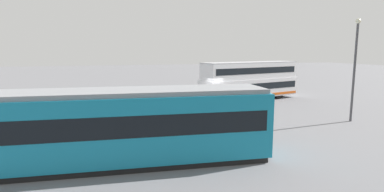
% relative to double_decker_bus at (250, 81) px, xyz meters
% --- Properties ---
extents(ground_plane, '(160.00, 160.00, 0.00)m').
position_rel_double_decker_bus_xyz_m(ground_plane, '(4.98, 2.81, -1.96)').
color(ground_plane, slate).
extents(double_decker_bus, '(11.15, 5.02, 3.82)m').
position_rel_double_decker_bus_xyz_m(double_decker_bus, '(0.00, 0.00, 0.00)').
color(double_decker_bus, white).
rests_on(double_decker_bus, ground).
extents(tram_yellow, '(16.16, 3.94, 3.30)m').
position_rel_double_decker_bus_xyz_m(tram_yellow, '(14.96, 14.10, -0.25)').
color(tram_yellow, teal).
rests_on(tram_yellow, ground).
extents(pedestrian_near_railing, '(0.45, 0.45, 1.72)m').
position_rel_double_decker_bus_xyz_m(pedestrian_near_railing, '(9.40, 6.35, -0.97)').
color(pedestrian_near_railing, '#33384C').
rests_on(pedestrian_near_railing, ground).
extents(pedestrian_crossing, '(0.44, 0.44, 1.58)m').
position_rel_double_decker_bus_xyz_m(pedestrian_crossing, '(5.63, 12.67, -1.06)').
color(pedestrian_crossing, '#4C3F2D').
rests_on(pedestrian_crossing, ground).
extents(pedestrian_railing, '(8.96, 0.10, 1.08)m').
position_rel_double_decker_bus_xyz_m(pedestrian_railing, '(10.76, 8.90, -1.21)').
color(pedestrian_railing, gray).
rests_on(pedestrian_railing, ground).
extents(info_sign, '(1.11, 0.18, 2.32)m').
position_rel_double_decker_bus_xyz_m(info_sign, '(16.12, 9.24, -0.35)').
color(info_sign, slate).
rests_on(info_sign, ground).
extents(street_lamp, '(0.36, 0.36, 7.10)m').
position_rel_double_decker_bus_xyz_m(street_lamp, '(-2.54, 10.48, 2.17)').
color(street_lamp, '#4C4C51').
rests_on(street_lamp, ground).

